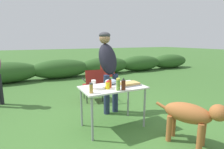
{
  "coord_description": "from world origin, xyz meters",
  "views": [
    {
      "loc": [
        -1.34,
        -2.6,
        1.53
      ],
      "look_at": [
        0.14,
        0.3,
        0.89
      ],
      "focal_mm": 28.0,
      "sensor_mm": 36.0,
      "label": 1
    }
  ],
  "objects_px": {
    "spice_jar": "(91,88)",
    "bbq_sauce_bottle": "(123,84)",
    "standing_person_in_gray_fleece": "(108,63)",
    "mustard_bottle": "(108,85)",
    "camp_chair_green_behind_table": "(107,73)",
    "hot_sauce_bottle": "(110,83)",
    "relish_jar": "(118,84)",
    "camp_chair_near_hedge": "(94,84)",
    "folding_table": "(113,91)",
    "paper_cup_stack": "(94,83)",
    "food_tray": "(129,84)",
    "plate_stack": "(98,87)",
    "dog": "(192,115)",
    "mixing_bowl": "(111,82)"
  },
  "relations": [
    {
      "from": "food_tray",
      "to": "camp_chair_near_hedge",
      "type": "bearing_deg",
      "value": 95.04
    },
    {
      "from": "food_tray",
      "to": "spice_jar",
      "type": "height_order",
      "value": "spice_jar"
    },
    {
      "from": "mustard_bottle",
      "to": "standing_person_in_gray_fleece",
      "type": "relative_size",
      "value": 0.09
    },
    {
      "from": "hot_sauce_bottle",
      "to": "standing_person_in_gray_fleece",
      "type": "distance_m",
      "value": 0.82
    },
    {
      "from": "spice_jar",
      "to": "relish_jar",
      "type": "bearing_deg",
      "value": -6.64
    },
    {
      "from": "bbq_sauce_bottle",
      "to": "camp_chair_near_hedge",
      "type": "xyz_separation_m",
      "value": [
        0.12,
        1.64,
        -0.37
      ]
    },
    {
      "from": "mixing_bowl",
      "to": "hot_sauce_bottle",
      "type": "bearing_deg",
      "value": -120.12
    },
    {
      "from": "mustard_bottle",
      "to": "relish_jar",
      "type": "xyz_separation_m",
      "value": [
        0.12,
        -0.14,
        0.02
      ]
    },
    {
      "from": "hot_sauce_bottle",
      "to": "paper_cup_stack",
      "type": "bearing_deg",
      "value": 130.43
    },
    {
      "from": "folding_table",
      "to": "mixing_bowl",
      "type": "height_order",
      "value": "mixing_bowl"
    },
    {
      "from": "folding_table",
      "to": "camp_chair_near_hedge",
      "type": "height_order",
      "value": "camp_chair_near_hedge"
    },
    {
      "from": "bbq_sauce_bottle",
      "to": "camp_chair_green_behind_table",
      "type": "xyz_separation_m",
      "value": [
        1.02,
        2.74,
        -0.37
      ]
    },
    {
      "from": "bbq_sauce_bottle",
      "to": "camp_chair_green_behind_table",
      "type": "bearing_deg",
      "value": 69.59
    },
    {
      "from": "mustard_bottle",
      "to": "bbq_sauce_bottle",
      "type": "height_order",
      "value": "bbq_sauce_bottle"
    },
    {
      "from": "plate_stack",
      "to": "paper_cup_stack",
      "type": "bearing_deg",
      "value": 91.9
    },
    {
      "from": "mustard_bottle",
      "to": "paper_cup_stack",
      "type": "bearing_deg",
      "value": 114.54
    },
    {
      "from": "spice_jar",
      "to": "plate_stack",
      "type": "bearing_deg",
      "value": 46.21
    },
    {
      "from": "relish_jar",
      "to": "standing_person_in_gray_fleece",
      "type": "relative_size",
      "value": 0.12
    },
    {
      "from": "folding_table",
      "to": "relish_jar",
      "type": "bearing_deg",
      "value": -95.75
    },
    {
      "from": "mixing_bowl",
      "to": "mustard_bottle",
      "type": "height_order",
      "value": "mustard_bottle"
    },
    {
      "from": "spice_jar",
      "to": "bbq_sauce_bottle",
      "type": "bearing_deg",
      "value": -8.03
    },
    {
      "from": "mixing_bowl",
      "to": "relish_jar",
      "type": "relative_size",
      "value": 1.1
    },
    {
      "from": "mustard_bottle",
      "to": "folding_table",
      "type": "bearing_deg",
      "value": 32.16
    },
    {
      "from": "folding_table",
      "to": "paper_cup_stack",
      "type": "relative_size",
      "value": 10.47
    },
    {
      "from": "hot_sauce_bottle",
      "to": "mustard_bottle",
      "type": "distance_m",
      "value": 0.09
    },
    {
      "from": "standing_person_in_gray_fleece",
      "to": "camp_chair_green_behind_table",
      "type": "xyz_separation_m",
      "value": [
        0.84,
        1.8,
        -0.6
      ]
    },
    {
      "from": "relish_jar",
      "to": "camp_chair_near_hedge",
      "type": "relative_size",
      "value": 0.24
    },
    {
      "from": "mustard_bottle",
      "to": "camp_chair_near_hedge",
      "type": "bearing_deg",
      "value": 77.79
    },
    {
      "from": "dog",
      "to": "spice_jar",
      "type": "bearing_deg",
      "value": -59.8
    },
    {
      "from": "dog",
      "to": "food_tray",
      "type": "bearing_deg",
      "value": -90.0
    },
    {
      "from": "bbq_sauce_bottle",
      "to": "standing_person_in_gray_fleece",
      "type": "height_order",
      "value": "standing_person_in_gray_fleece"
    },
    {
      "from": "camp_chair_near_hedge",
      "to": "mustard_bottle",
      "type": "bearing_deg",
      "value": -94.35
    },
    {
      "from": "relish_jar",
      "to": "standing_person_in_gray_fleece",
      "type": "height_order",
      "value": "standing_person_in_gray_fleece"
    },
    {
      "from": "hot_sauce_bottle",
      "to": "camp_chair_green_behind_table",
      "type": "height_order",
      "value": "hot_sauce_bottle"
    },
    {
      "from": "camp_chair_green_behind_table",
      "to": "camp_chair_near_hedge",
      "type": "distance_m",
      "value": 1.42
    },
    {
      "from": "camp_chair_green_behind_table",
      "to": "paper_cup_stack",
      "type": "bearing_deg",
      "value": -95.89
    },
    {
      "from": "hot_sauce_bottle",
      "to": "bbq_sauce_bottle",
      "type": "xyz_separation_m",
      "value": [
        0.13,
        -0.22,
        0.01
      ]
    },
    {
      "from": "paper_cup_stack",
      "to": "camp_chair_green_behind_table",
      "type": "distance_m",
      "value": 2.67
    },
    {
      "from": "food_tray",
      "to": "dog",
      "type": "bearing_deg",
      "value": -64.31
    },
    {
      "from": "standing_person_in_gray_fleece",
      "to": "camp_chair_green_behind_table",
      "type": "distance_m",
      "value": 2.07
    },
    {
      "from": "mustard_bottle",
      "to": "camp_chair_green_behind_table",
      "type": "height_order",
      "value": "mustard_bottle"
    },
    {
      "from": "folding_table",
      "to": "dog",
      "type": "height_order",
      "value": "folding_table"
    },
    {
      "from": "relish_jar",
      "to": "camp_chair_green_behind_table",
      "type": "relative_size",
      "value": 0.24
    },
    {
      "from": "mustard_bottle",
      "to": "standing_person_in_gray_fleece",
      "type": "height_order",
      "value": "standing_person_in_gray_fleece"
    },
    {
      "from": "relish_jar",
      "to": "camp_chair_near_hedge",
      "type": "bearing_deg",
      "value": 82.96
    },
    {
      "from": "plate_stack",
      "to": "standing_person_in_gray_fleece",
      "type": "distance_m",
      "value": 0.89
    },
    {
      "from": "mustard_bottle",
      "to": "camp_chair_green_behind_table",
      "type": "distance_m",
      "value": 2.87
    },
    {
      "from": "plate_stack",
      "to": "dog",
      "type": "relative_size",
      "value": 0.26
    },
    {
      "from": "spice_jar",
      "to": "camp_chair_green_behind_table",
      "type": "height_order",
      "value": "spice_jar"
    },
    {
      "from": "mixing_bowl",
      "to": "mustard_bottle",
      "type": "distance_m",
      "value": 0.33
    }
  ]
}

